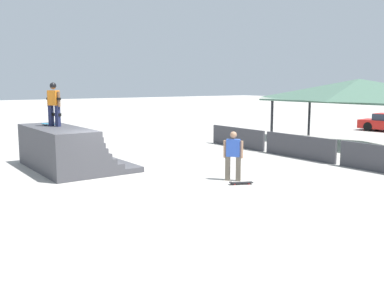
{
  "coord_description": "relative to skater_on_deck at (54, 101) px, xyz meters",
  "views": [
    {
      "loc": [
        13.82,
        -6.45,
        3.37
      ],
      "look_at": [
        -0.22,
        3.66,
        0.92
      ],
      "focal_mm": 40.0,
      "sensor_mm": 36.0,
      "label": 1
    }
  ],
  "objects": [
    {
      "name": "ground_plane",
      "position": [
        3.18,
        0.97,
        -2.68
      ],
      "size": [
        160.0,
        160.0,
        0.0
      ],
      "primitive_type": "plane",
      "color": "#ADA8A0"
    },
    {
      "name": "quarter_pipe_ramp",
      "position": [
        0.44,
        0.21,
        -1.94
      ],
      "size": [
        4.88,
        3.37,
        1.68
      ],
      "color": "#424247",
      "rests_on": "ground"
    },
    {
      "name": "skater_on_deck",
      "position": [
        0.0,
        0.0,
        0.0
      ],
      "size": [
        0.73,
        0.47,
        1.74
      ],
      "rotation": [
        0.0,
        0.0,
        0.45
      ],
      "color": "#1E2347",
      "rests_on": "quarter_pipe_ramp"
    },
    {
      "name": "skateboard_on_deck",
      "position": [
        -0.5,
        -0.1,
        -0.94
      ],
      "size": [
        0.87,
        0.37,
        0.09
      ],
      "rotation": [
        0.0,
        0.0,
        0.2
      ],
      "color": "silver",
      "rests_on": "quarter_pipe_ramp"
    },
    {
      "name": "bystander_walking",
      "position": [
        5.93,
        4.26,
        -1.72
      ],
      "size": [
        0.6,
        0.53,
        1.73
      ],
      "rotation": [
        0.0,
        0.0,
        3.84
      ],
      "color": "#6B6051",
      "rests_on": "ground"
    },
    {
      "name": "skateboard_on_ground",
      "position": [
        6.53,
        4.07,
        -2.62
      ],
      "size": [
        0.53,
        0.81,
        0.09
      ],
      "rotation": [
        0.0,
        0.0,
        4.26
      ],
      "color": "red",
      "rests_on": "ground"
    },
    {
      "name": "barrier_fence",
      "position": [
        4.23,
        9.73,
        -2.15
      ],
      "size": [
        12.35,
        0.12,
        1.05
      ],
      "color": "#3D3D42",
      "rests_on": "ground"
    },
    {
      "name": "pavilion_shelter",
      "position": [
        3.51,
        15.26,
        0.31
      ],
      "size": [
        10.86,
        4.08,
        3.63
      ],
      "color": "#2D2D33",
      "rests_on": "ground"
    }
  ]
}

